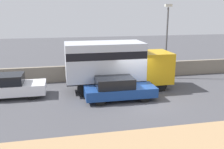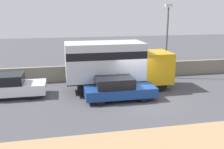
# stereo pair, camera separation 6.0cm
# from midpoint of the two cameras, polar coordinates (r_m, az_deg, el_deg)

# --- Properties ---
(ground_plane) EXTENTS (80.00, 80.00, 0.00)m
(ground_plane) POSITION_cam_midpoint_polar(r_m,az_deg,el_deg) (16.20, 6.43, -5.90)
(ground_plane) COLOR #47474C
(stone_wall_backdrop) EXTENTS (60.00, 0.35, 1.27)m
(stone_wall_backdrop) POSITION_cam_midpoint_polar(r_m,az_deg,el_deg) (21.10, 1.80, 0.82)
(stone_wall_backdrop) COLOR gray
(stone_wall_backdrop) RESTS_ON ground_plane
(street_lamp) EXTENTS (0.56, 0.28, 6.10)m
(street_lamp) POSITION_cam_midpoint_polar(r_m,az_deg,el_deg) (21.12, 12.33, 8.62)
(street_lamp) COLOR #4C4C51
(street_lamp) RESTS_ON ground_plane
(box_truck) EXTENTS (7.53, 2.54, 3.47)m
(box_truck) POSITION_cam_midpoint_polar(r_m,az_deg,el_deg) (17.69, 0.65, 2.78)
(box_truck) COLOR gold
(box_truck) RESTS_ON ground_plane
(car_hatchback) EXTENTS (4.54, 1.72, 1.50)m
(car_hatchback) POSITION_cam_midpoint_polar(r_m,az_deg,el_deg) (15.95, 1.38, -3.29)
(car_hatchback) COLOR navy
(car_hatchback) RESTS_ON ground_plane
(car_sedan_second) EXTENTS (4.37, 1.82, 1.56)m
(car_sedan_second) POSITION_cam_midpoint_polar(r_m,az_deg,el_deg) (17.76, -22.41, -2.47)
(car_sedan_second) COLOR silver
(car_sedan_second) RESTS_ON ground_plane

